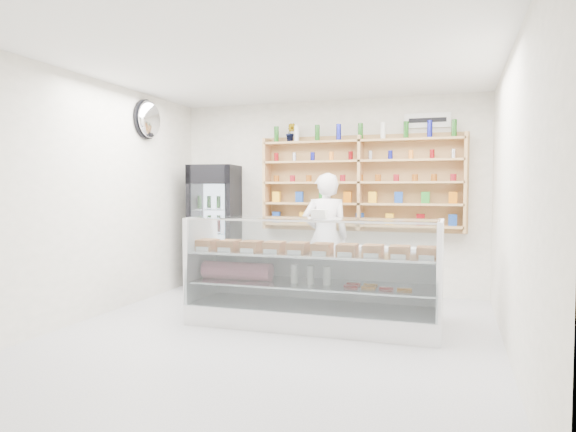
% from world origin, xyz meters
% --- Properties ---
extents(room, '(5.00, 5.00, 5.00)m').
position_xyz_m(room, '(0.00, 0.00, 1.40)').
color(room, '#BBBBC0').
rests_on(room, ground).
extents(display_counter, '(2.74, 0.82, 1.19)m').
position_xyz_m(display_counter, '(0.29, 0.54, 0.34)').
color(display_counter, white).
rests_on(display_counter, floor).
extents(shop_worker, '(0.73, 0.60, 1.72)m').
position_xyz_m(shop_worker, '(0.12, 1.87, 0.86)').
color(shop_worker, silver).
rests_on(shop_worker, floor).
extents(drinks_cooler, '(0.75, 0.74, 1.86)m').
position_xyz_m(drinks_cooler, '(-1.66, 2.13, 0.94)').
color(drinks_cooler, black).
rests_on(drinks_cooler, floor).
extents(wall_shelving, '(2.84, 0.28, 1.33)m').
position_xyz_m(wall_shelving, '(0.50, 2.34, 1.59)').
color(wall_shelving, tan).
rests_on(wall_shelving, back_wall).
extents(potted_plant, '(0.15, 0.12, 0.27)m').
position_xyz_m(potted_plant, '(-0.53, 2.34, 2.33)').
color(potted_plant, '#1E6626').
rests_on(potted_plant, wall_shelving).
extents(security_mirror, '(0.15, 0.50, 0.50)m').
position_xyz_m(security_mirror, '(-2.17, 1.20, 2.45)').
color(security_mirror, silver).
rests_on(security_mirror, left_wall).
extents(wall_sign, '(0.62, 0.03, 0.20)m').
position_xyz_m(wall_sign, '(1.40, 2.47, 2.45)').
color(wall_sign, white).
rests_on(wall_sign, back_wall).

